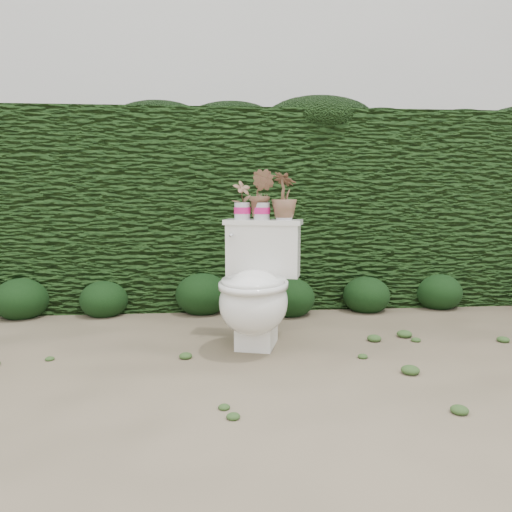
{
  "coord_description": "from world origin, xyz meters",
  "views": [
    {
      "loc": [
        -0.18,
        -2.8,
        0.96
      ],
      "look_at": [
        0.1,
        0.32,
        0.55
      ],
      "focal_mm": 35.0,
      "sensor_mm": 36.0,
      "label": 1
    }
  ],
  "objects": [
    {
      "name": "liriope_clump_1",
      "position": [
        -1.65,
        1.09,
        0.16
      ],
      "size": [
        0.41,
        0.41,
        0.33
      ],
      "primitive_type": "ellipsoid",
      "color": "black",
      "rests_on": "ground"
    },
    {
      "name": "liriope_clump_6",
      "position": [
        1.69,
        1.12,
        0.16
      ],
      "size": [
        0.39,
        0.39,
        0.31
      ],
      "primitive_type": "ellipsoid",
      "color": "black",
      "rests_on": "ground"
    },
    {
      "name": "potted_plant_left",
      "position": [
        0.02,
        0.46,
        0.89
      ],
      "size": [
        0.15,
        0.13,
        0.24
      ],
      "primitive_type": "imported",
      "rotation": [
        0.0,
        0.0,
        0.41
      ],
      "color": "#326620",
      "rests_on": "toilet"
    },
    {
      "name": "liriope_clump_2",
      "position": [
        -1.03,
        1.1,
        0.15
      ],
      "size": [
        0.37,
        0.37,
        0.3
      ],
      "primitive_type": "ellipsoid",
      "color": "black",
      "rests_on": "ground"
    },
    {
      "name": "ground",
      "position": [
        0.0,
        0.0,
        0.0
      ],
      "size": [
        60.0,
        60.0,
        0.0
      ],
      "primitive_type": "plane",
      "color": "gray",
      "rests_on": "ground"
    },
    {
      "name": "hedge",
      "position": [
        0.0,
        1.6,
        0.8
      ],
      "size": [
        8.0,
        1.0,
        1.6
      ],
      "primitive_type": "cube",
      "color": "#264A18",
      "rests_on": "ground"
    },
    {
      "name": "liriope_clump_5",
      "position": [
        1.06,
        1.06,
        0.15
      ],
      "size": [
        0.38,
        0.38,
        0.3
      ],
      "primitive_type": "ellipsoid",
      "color": "black",
      "rests_on": "ground"
    },
    {
      "name": "potted_plant_right",
      "position": [
        0.28,
        0.38,
        0.92
      ],
      "size": [
        0.23,
        0.23,
        0.29
      ],
      "primitive_type": "imported",
      "rotation": [
        0.0,
        0.0,
        2.36
      ],
      "color": "#326620",
      "rests_on": "toilet"
    },
    {
      "name": "toilet",
      "position": [
        0.08,
        0.19,
        0.36
      ],
      "size": [
        0.63,
        0.78,
        0.78
      ],
      "rotation": [
        0.0,
        0.0,
        -0.28
      ],
      "color": "white",
      "rests_on": "ground"
    },
    {
      "name": "potted_plant_center",
      "position": [
        0.14,
        0.42,
        0.93
      ],
      "size": [
        0.22,
        0.21,
        0.31
      ],
      "primitive_type": "imported",
      "rotation": [
        0.0,
        0.0,
        5.61
      ],
      "color": "#326620",
      "rests_on": "toilet"
    },
    {
      "name": "house_wall",
      "position": [
        0.6,
        6.0,
        2.0
      ],
      "size": [
        8.0,
        3.5,
        4.0
      ],
      "primitive_type": "cube",
      "color": "silver",
      "rests_on": "ground"
    },
    {
      "name": "liriope_clump_4",
      "position": [
        0.42,
        0.99,
        0.16
      ],
      "size": [
        0.4,
        0.4,
        0.32
      ],
      "primitive_type": "ellipsoid",
      "color": "black",
      "rests_on": "ground"
    },
    {
      "name": "liriope_clump_3",
      "position": [
        -0.26,
        1.12,
        0.17
      ],
      "size": [
        0.43,
        0.43,
        0.35
      ],
      "primitive_type": "ellipsoid",
      "color": "black",
      "rests_on": "ground"
    }
  ]
}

